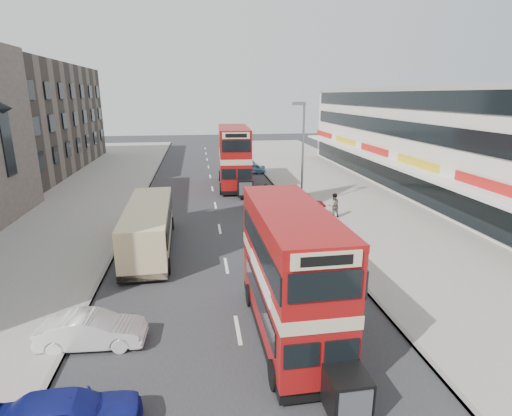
{
  "coord_description": "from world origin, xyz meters",
  "views": [
    {
      "loc": [
        -1.25,
        -11.36,
        8.61
      ],
      "look_at": [
        1.14,
        5.04,
        3.92
      ],
      "focal_mm": 28.14,
      "sensor_mm": 36.0,
      "label": 1
    }
  ],
  "objects_px": {
    "car_left_near": "(65,416)",
    "bus_second": "(234,157)",
    "car_right_a": "(295,211)",
    "car_right_b": "(281,198)",
    "bus_main": "(290,273)",
    "street_lamp": "(302,148)",
    "car_left_front": "(92,330)",
    "car_right_c": "(250,169)",
    "coach": "(149,226)",
    "cyclist": "(266,201)",
    "pedestrian_near": "(334,205)"
  },
  "relations": [
    {
      "from": "car_left_near",
      "to": "bus_second",
      "type": "bearing_deg",
      "value": -16.49
    },
    {
      "from": "car_right_a",
      "to": "car_left_near",
      "type": "bearing_deg",
      "value": -29.5
    },
    {
      "from": "bus_second",
      "to": "car_right_b",
      "type": "xyz_separation_m",
      "value": [
        3.02,
        -7.71,
        -2.25
      ]
    },
    {
      "from": "bus_main",
      "to": "car_right_b",
      "type": "height_order",
      "value": "bus_main"
    },
    {
      "from": "street_lamp",
      "to": "car_left_near",
      "type": "height_order",
      "value": "street_lamp"
    },
    {
      "from": "car_left_near",
      "to": "car_right_a",
      "type": "height_order",
      "value": "car_left_near"
    },
    {
      "from": "street_lamp",
      "to": "car_left_front",
      "type": "height_order",
      "value": "street_lamp"
    },
    {
      "from": "bus_second",
      "to": "car_right_c",
      "type": "distance_m",
      "value": 7.08
    },
    {
      "from": "bus_second",
      "to": "coach",
      "type": "distance_m",
      "value": 17.09
    },
    {
      "from": "car_right_a",
      "to": "car_right_b",
      "type": "distance_m",
      "value": 3.65
    },
    {
      "from": "car_left_front",
      "to": "car_right_b",
      "type": "distance_m",
      "value": 20.12
    },
    {
      "from": "bus_second",
      "to": "cyclist",
      "type": "height_order",
      "value": "bus_second"
    },
    {
      "from": "bus_second",
      "to": "car_right_c",
      "type": "relative_size",
      "value": 2.94
    },
    {
      "from": "bus_main",
      "to": "car_right_c",
      "type": "xyz_separation_m",
      "value": [
        2.66,
        31.54,
        -1.89
      ]
    },
    {
      "from": "bus_main",
      "to": "car_right_a",
      "type": "bearing_deg",
      "value": -105.35
    },
    {
      "from": "street_lamp",
      "to": "cyclist",
      "type": "relative_size",
      "value": 3.93
    },
    {
      "from": "bus_main",
      "to": "bus_second",
      "type": "bearing_deg",
      "value": -91.74
    },
    {
      "from": "street_lamp",
      "to": "car_left_near",
      "type": "relative_size",
      "value": 2.1
    },
    {
      "from": "car_right_b",
      "to": "car_left_near",
      "type": "bearing_deg",
      "value": -19.68
    },
    {
      "from": "cyclist",
      "to": "bus_main",
      "type": "bearing_deg",
      "value": -94.14
    },
    {
      "from": "pedestrian_near",
      "to": "car_right_c",
      "type": "bearing_deg",
      "value": -88.63
    },
    {
      "from": "street_lamp",
      "to": "car_right_c",
      "type": "bearing_deg",
      "value": 97.6
    },
    {
      "from": "car_left_front",
      "to": "car_right_c",
      "type": "height_order",
      "value": "car_left_front"
    },
    {
      "from": "coach",
      "to": "car_right_a",
      "type": "relative_size",
      "value": 2.23
    },
    {
      "from": "car_right_a",
      "to": "street_lamp",
      "type": "bearing_deg",
      "value": 158.23
    },
    {
      "from": "car_left_near",
      "to": "coach",
      "type": "bearing_deg",
      "value": -5.97
    },
    {
      "from": "bus_main",
      "to": "car_left_front",
      "type": "xyz_separation_m",
      "value": [
        -7.05,
        0.34,
        -1.87
      ]
    },
    {
      "from": "cyclist",
      "to": "street_lamp",
      "type": "bearing_deg",
      "value": 0.02
    },
    {
      "from": "bus_main",
      "to": "coach",
      "type": "relative_size",
      "value": 0.92
    },
    {
      "from": "car_left_front",
      "to": "car_right_b",
      "type": "height_order",
      "value": "car_right_b"
    },
    {
      "from": "car_right_a",
      "to": "pedestrian_near",
      "type": "bearing_deg",
      "value": 83.35
    },
    {
      "from": "bus_second",
      "to": "car_right_b",
      "type": "height_order",
      "value": "bus_second"
    },
    {
      "from": "bus_main",
      "to": "car_right_c",
      "type": "bearing_deg",
      "value": -95.82
    },
    {
      "from": "car_left_near",
      "to": "cyclist",
      "type": "bearing_deg",
      "value": -25.85
    },
    {
      "from": "pedestrian_near",
      "to": "car_left_front",
      "type": "bearing_deg",
      "value": 34.57
    },
    {
      "from": "car_right_b",
      "to": "car_right_c",
      "type": "bearing_deg",
      "value": -171.43
    },
    {
      "from": "car_left_near",
      "to": "bus_main",
      "type": "bearing_deg",
      "value": -63.88
    },
    {
      "from": "bus_main",
      "to": "car_right_a",
      "type": "xyz_separation_m",
      "value": [
        3.56,
        13.91,
        -1.87
      ]
    },
    {
      "from": "bus_main",
      "to": "car_left_near",
      "type": "bearing_deg",
      "value": 27.87
    },
    {
      "from": "car_right_a",
      "to": "bus_main",
      "type": "bearing_deg",
      "value": -13.52
    },
    {
      "from": "street_lamp",
      "to": "car_right_b",
      "type": "xyz_separation_m",
      "value": [
        -1.31,
        1.0,
        -4.13
      ]
    },
    {
      "from": "car_right_c",
      "to": "car_left_near",
      "type": "bearing_deg",
      "value": -16.24
    },
    {
      "from": "street_lamp",
      "to": "car_right_a",
      "type": "relative_size",
      "value": 1.95
    },
    {
      "from": "bus_second",
      "to": "pedestrian_near",
      "type": "height_order",
      "value": "bus_second"
    },
    {
      "from": "bus_main",
      "to": "coach",
      "type": "bearing_deg",
      "value": -58.55
    },
    {
      "from": "street_lamp",
      "to": "coach",
      "type": "bearing_deg",
      "value": -146.42
    },
    {
      "from": "car_right_a",
      "to": "cyclist",
      "type": "height_order",
      "value": "cyclist"
    },
    {
      "from": "car_right_c",
      "to": "car_left_front",
      "type": "bearing_deg",
      "value": -18.57
    },
    {
      "from": "coach",
      "to": "car_left_front",
      "type": "relative_size",
      "value": 2.53
    },
    {
      "from": "bus_second",
      "to": "cyclist",
      "type": "relative_size",
      "value": 4.89
    }
  ]
}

